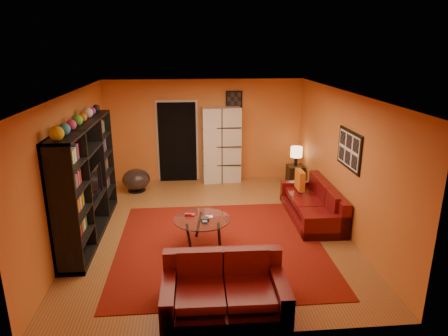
{
  "coord_description": "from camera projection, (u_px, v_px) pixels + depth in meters",
  "views": [
    {
      "loc": [
        -0.39,
        -7.04,
        3.42
      ],
      "look_at": [
        0.24,
        0.1,
        1.19
      ],
      "focal_mm": 32.0,
      "sensor_mm": 36.0,
      "label": 1
    }
  ],
  "objects": [
    {
      "name": "floor",
      "position": [
        212.0,
        228.0,
        7.74
      ],
      "size": [
        6.0,
        6.0,
        0.0
      ],
      "primitive_type": "plane",
      "color": "brown",
      "rests_on": "ground"
    },
    {
      "name": "ceiling",
      "position": [
        211.0,
        93.0,
        6.97
      ],
      "size": [
        6.0,
        6.0,
        0.0
      ],
      "primitive_type": "plane",
      "rotation": [
        3.14,
        0.0,
        0.0
      ],
      "color": "white",
      "rests_on": "wall_back"
    },
    {
      "name": "wall_back",
      "position": [
        205.0,
        131.0,
        10.21
      ],
      "size": [
        6.0,
        0.0,
        6.0
      ],
      "primitive_type": "plane",
      "rotation": [
        1.57,
        0.0,
        0.0
      ],
      "color": "#CC6D2C",
      "rests_on": "floor"
    },
    {
      "name": "wall_front",
      "position": [
        227.0,
        240.0,
        4.5
      ],
      "size": [
        6.0,
        0.0,
        6.0
      ],
      "primitive_type": "plane",
      "rotation": [
        -1.57,
        0.0,
        0.0
      ],
      "color": "#CC6D2C",
      "rests_on": "floor"
    },
    {
      "name": "wall_left",
      "position": [
        72.0,
        168.0,
        7.15
      ],
      "size": [
        0.0,
        6.0,
        6.0
      ],
      "primitive_type": "plane",
      "rotation": [
        1.57,
        0.0,
        1.57
      ],
      "color": "#CC6D2C",
      "rests_on": "floor"
    },
    {
      "name": "wall_right",
      "position": [
        343.0,
        161.0,
        7.57
      ],
      "size": [
        0.0,
        6.0,
        6.0
      ],
      "primitive_type": "plane",
      "rotation": [
        1.57,
        0.0,
        -1.57
      ],
      "color": "#CC6D2C",
      "rests_on": "floor"
    },
    {
      "name": "rug",
      "position": [
        220.0,
        245.0,
        7.08
      ],
      "size": [
        3.6,
        3.6,
        0.01
      ],
      "primitive_type": "cube",
      "color": "#5C100A",
      "rests_on": "floor"
    },
    {
      "name": "doorway",
      "position": [
        178.0,
        142.0,
        10.2
      ],
      "size": [
        0.95,
        0.1,
        2.04
      ],
      "primitive_type": "cube",
      "color": "black",
      "rests_on": "floor"
    },
    {
      "name": "wall_art_right",
      "position": [
        349.0,
        150.0,
        7.19
      ],
      "size": [
        0.03,
        1.0,
        0.7
      ],
      "primitive_type": "cube",
      "color": "black",
      "rests_on": "wall_right"
    },
    {
      "name": "wall_art_back",
      "position": [
        234.0,
        101.0,
        10.03
      ],
      "size": [
        0.42,
        0.03,
        0.52
      ],
      "primitive_type": "cube",
      "color": "black",
      "rests_on": "wall_back"
    },
    {
      "name": "entertainment_unit",
      "position": [
        87.0,
        181.0,
        7.24
      ],
      "size": [
        0.45,
        3.0,
        2.1
      ],
      "primitive_type": "cube",
      "color": "black",
      "rests_on": "floor"
    },
    {
      "name": "tv",
      "position": [
        89.0,
        184.0,
        7.23
      ],
      "size": [
        0.97,
        0.13,
        0.56
      ],
      "primitive_type": "imported",
      "rotation": [
        0.0,
        0.0,
        1.57
      ],
      "color": "black",
      "rests_on": "entertainment_unit"
    },
    {
      "name": "sofa",
      "position": [
        315.0,
        205.0,
        8.14
      ],
      "size": [
        0.89,
        2.09,
        0.85
      ],
      "rotation": [
        0.0,
        0.0,
        -0.02
      ],
      "color": "#500A0D",
      "rests_on": "rug"
    },
    {
      "name": "loveseat",
      "position": [
        224.0,
        288.0,
        5.37
      ],
      "size": [
        1.67,
        1.02,
        0.85
      ],
      "rotation": [
        0.0,
        0.0,
        1.55
      ],
      "color": "#500A0D",
      "rests_on": "rug"
    },
    {
      "name": "throw_pillow",
      "position": [
        300.0,
        180.0,
        8.57
      ],
      "size": [
        0.12,
        0.42,
        0.42
      ],
      "primitive_type": "cube",
      "color": "orange",
      "rests_on": "sofa"
    },
    {
      "name": "coffee_table",
      "position": [
        202.0,
        221.0,
        6.98
      ],
      "size": [
        1.0,
        1.0,
        0.5
      ],
      "rotation": [
        0.0,
        0.0,
        -0.35
      ],
      "color": "silver",
      "rests_on": "floor"
    },
    {
      "name": "storage_cabinet",
      "position": [
        221.0,
        145.0,
        10.16
      ],
      "size": [
        0.99,
        0.49,
        1.92
      ],
      "primitive_type": "cube",
      "rotation": [
        0.0,
        0.0,
        0.07
      ],
      "color": "silver",
      "rests_on": "floor"
    },
    {
      "name": "bowl_chair",
      "position": [
        136.0,
        180.0,
        9.63
      ],
      "size": [
        0.67,
        0.67,
        0.55
      ],
      "color": "black",
      "rests_on": "floor"
    },
    {
      "name": "side_table",
      "position": [
        295.0,
        175.0,
        10.09
      ],
      "size": [
        0.41,
        0.41,
        0.5
      ],
      "primitive_type": "cube",
      "rotation": [
        0.0,
        0.0,
        0.01
      ],
      "color": "black",
      "rests_on": "floor"
    },
    {
      "name": "table_lamp",
      "position": [
        296.0,
        153.0,
        9.92
      ],
      "size": [
        0.29,
        0.29,
        0.49
      ],
      "color": "black",
      "rests_on": "side_table"
    }
  ]
}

